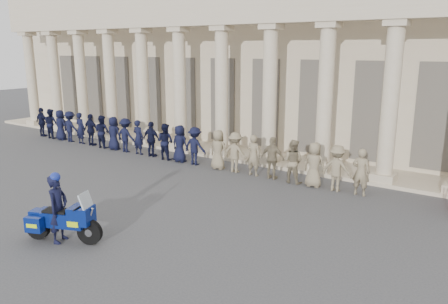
% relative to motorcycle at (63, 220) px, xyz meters
% --- Properties ---
extents(ground, '(90.00, 90.00, 0.00)m').
position_rel_motorcycle_xyz_m(ground, '(-0.56, 2.45, -0.64)').
color(ground, '#404043').
rests_on(ground, ground).
extents(building, '(40.00, 12.50, 9.00)m').
position_rel_motorcycle_xyz_m(building, '(-0.56, 17.19, 3.88)').
color(building, '#C1AF91').
rests_on(building, ground).
extents(officer_rank, '(20.26, 0.67, 1.76)m').
position_rel_motorcycle_xyz_m(officer_rank, '(-4.20, 8.58, 0.24)').
color(officer_rank, black).
rests_on(officer_rank, ground).
extents(motorcycle, '(2.21, 1.34, 1.49)m').
position_rel_motorcycle_xyz_m(motorcycle, '(0.00, 0.00, 0.00)').
color(motorcycle, black).
rests_on(motorcycle, ground).
extents(rider, '(0.69, 0.82, 2.01)m').
position_rel_motorcycle_xyz_m(rider, '(-0.12, -0.05, 0.35)').
color(rider, black).
rests_on(rider, ground).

